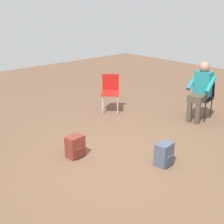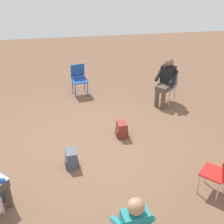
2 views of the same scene
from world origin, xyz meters
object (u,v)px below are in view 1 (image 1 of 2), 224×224
object	(u,v)px
chair_west	(203,95)
backpack_by_empty_chair	(75,148)
chair_southwest	(110,90)
person_in_teal	(201,88)
backpack_near_laptop_user	(164,155)

from	to	relation	value
chair_west	backpack_by_empty_chair	distance (m)	3.17
chair_southwest	chair_west	xyz separation A→B (m)	(-1.19, 1.66, 0.00)
chair_southwest	person_in_teal	bearing A→B (deg)	165.32
chair_west	person_in_teal	world-z (taller)	person_in_teal
person_in_teal	backpack_near_laptop_user	xyz separation A→B (m)	(2.11, 0.77, -0.54)
chair_west	backpack_near_laptop_user	size ratio (longest dim) A/B	2.36
chair_southwest	chair_west	distance (m)	2.04
person_in_teal	chair_west	bearing A→B (deg)	-90.00
person_in_teal	backpack_by_empty_chair	size ratio (longest dim) A/B	3.44
backpack_by_empty_chair	chair_west	bearing A→B (deg)	173.93
chair_southwest	person_in_teal	xyz separation A→B (m)	(-1.03, 1.69, 0.20)
backpack_near_laptop_user	person_in_teal	bearing A→B (deg)	-159.82
backpack_near_laptop_user	backpack_by_empty_chair	distance (m)	1.43
person_in_teal	backpack_by_empty_chair	bearing A→B (deg)	73.67
chair_west	backpack_near_laptop_user	bearing A→B (deg)	100.02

